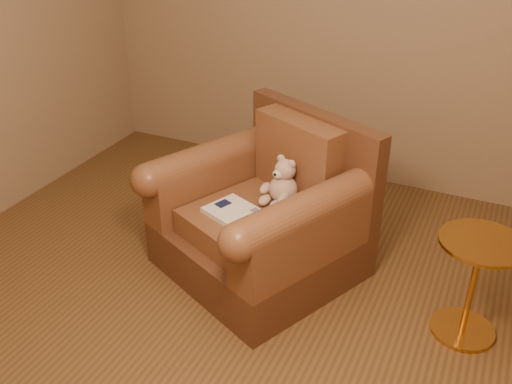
% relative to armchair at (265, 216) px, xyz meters
% --- Properties ---
extents(floor, '(4.00, 4.00, 0.00)m').
position_rel_armchair_xyz_m(floor, '(0.09, -0.64, -0.34)').
color(floor, brown).
rests_on(floor, ground).
extents(armchair, '(1.29, 1.27, 0.89)m').
position_rel_armchair_xyz_m(armchair, '(0.00, 0.00, 0.00)').
color(armchair, '#532F1B').
rests_on(armchair, floor).
extents(teddy_bear, '(0.21, 0.24, 0.28)m').
position_rel_armchair_xyz_m(teddy_bear, '(0.07, 0.05, 0.19)').
color(teddy_bear, tan).
rests_on(teddy_bear, armchair).
extents(guidebook, '(0.45, 0.37, 0.03)m').
position_rel_armchair_xyz_m(guidebook, '(-0.06, -0.20, 0.10)').
color(guidebook, beige).
rests_on(guidebook, armchair).
extents(side_table, '(0.40, 0.40, 0.56)m').
position_rel_armchair_xyz_m(side_table, '(1.16, -0.10, -0.04)').
color(side_table, '#C28635').
rests_on(side_table, floor).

